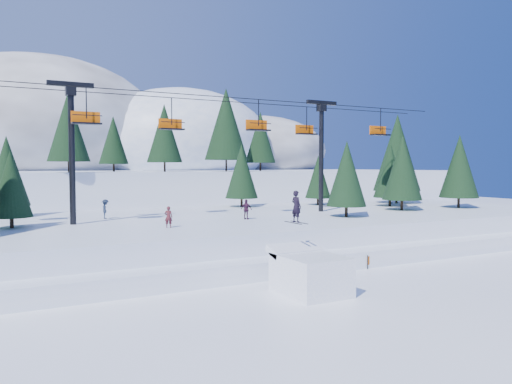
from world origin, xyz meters
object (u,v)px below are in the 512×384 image
jump_kicker (310,272)px  chairlift (212,135)px  banner_near (342,262)px  banner_far (378,258)px

jump_kicker → chairlift: bearing=84.8°
banner_near → banner_far: same height
jump_kicker → chairlift: 18.42m
jump_kicker → banner_far: (8.18, 3.82, -0.61)m
chairlift → banner_near: chairlift is taller
chairlift → banner_far: chairlift is taller
jump_kicker → chairlift: (1.50, 16.44, 8.17)m
banner_near → banner_far: (3.12, 0.06, 0.00)m
banner_near → chairlift: bearing=105.7°
chairlift → banner_far: (6.68, -12.62, -8.78)m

